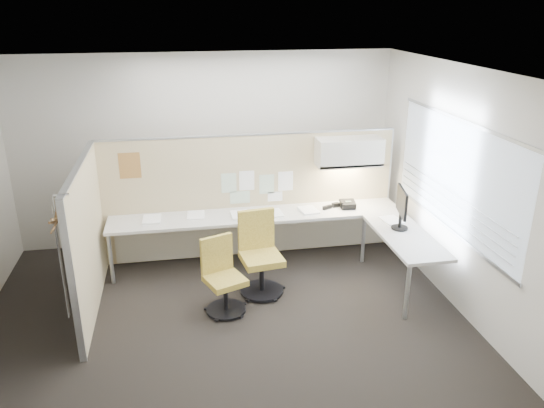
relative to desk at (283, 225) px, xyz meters
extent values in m
cube|color=black|center=(-0.93, -1.13, -0.61)|extent=(5.50, 4.50, 0.01)
cube|color=white|center=(-0.93, -1.13, 2.20)|extent=(5.50, 4.50, 0.01)
cube|color=beige|center=(-0.93, 1.12, 0.80)|extent=(5.50, 0.02, 2.80)
cube|color=beige|center=(-0.93, -3.38, 0.80)|extent=(5.50, 0.02, 2.80)
cube|color=beige|center=(1.82, -1.13, 0.80)|extent=(0.02, 4.50, 2.80)
cube|color=#AAB6C5|center=(1.79, -1.13, 0.95)|extent=(0.01, 2.80, 1.30)
cube|color=beige|center=(-0.38, 0.47, 0.27)|extent=(4.10, 0.06, 1.75)
cube|color=beige|center=(-2.43, -0.63, 0.27)|extent=(0.06, 2.20, 1.75)
cube|color=beige|center=(-0.33, 0.14, 0.11)|extent=(4.00, 0.60, 0.04)
cube|color=beige|center=(1.37, -0.89, 0.11)|extent=(0.60, 1.47, 0.04)
cube|color=beige|center=(-0.33, 0.41, -0.26)|extent=(3.90, 0.02, 0.64)
cylinder|color=#A5A8AA|center=(-2.28, -0.11, -0.26)|extent=(0.05, 0.05, 0.69)
cylinder|color=#A5A8AA|center=(1.12, -1.58, -0.26)|extent=(0.05, 0.05, 0.69)
cylinder|color=#A5A8AA|center=(1.12, -0.11, -0.26)|extent=(0.05, 0.05, 0.69)
cube|color=beige|center=(0.97, 0.26, 0.91)|extent=(0.90, 0.36, 0.38)
cube|color=#FFEABF|center=(0.97, 0.26, 0.70)|extent=(0.60, 0.06, 0.02)
cube|color=#8CBF8C|center=(-0.68, 0.44, 0.50)|extent=(0.21, 0.00, 0.28)
cube|color=white|center=(-0.43, 0.44, 0.52)|extent=(0.21, 0.00, 0.28)
cube|color=#8CBF8C|center=(-0.15, 0.44, 0.45)|extent=(0.21, 0.00, 0.28)
cube|color=white|center=(0.12, 0.44, 0.48)|extent=(0.21, 0.00, 0.28)
cube|color=#8CBF8C|center=(-0.53, 0.44, 0.28)|extent=(0.28, 0.00, 0.18)
cube|color=white|center=(-0.03, 0.44, 0.26)|extent=(0.21, 0.00, 0.14)
cube|color=orange|center=(-1.98, 0.44, 0.82)|extent=(0.28, 0.00, 0.35)
cylinder|color=black|center=(-0.90, -1.06, -0.58)|extent=(0.47, 0.47, 0.03)
cylinder|color=black|center=(-0.90, -1.06, -0.39)|extent=(0.05, 0.05, 0.36)
cube|color=#DCC652|center=(-0.90, -1.06, -0.19)|extent=(0.54, 0.54, 0.07)
cube|color=#DCC652|center=(-0.98, -0.87, 0.07)|extent=(0.39, 0.20, 0.45)
cylinder|color=black|center=(-0.42, -0.71, -0.57)|extent=(0.54, 0.54, 0.03)
cylinder|color=black|center=(-0.42, -0.71, -0.36)|extent=(0.06, 0.06, 0.42)
cube|color=#DCC652|center=(-0.42, -0.71, -0.12)|extent=(0.54, 0.54, 0.08)
cube|color=#DCC652|center=(-0.45, -0.48, 0.18)|extent=(0.46, 0.12, 0.52)
cylinder|color=black|center=(1.37, -0.69, 0.14)|extent=(0.21, 0.21, 0.02)
cylinder|color=black|center=(1.37, -0.69, 0.23)|extent=(0.04, 0.04, 0.19)
cube|color=black|center=(1.37, -0.69, 0.50)|extent=(0.14, 0.50, 0.34)
cube|color=black|center=(1.37, -0.69, 0.50)|extent=(0.10, 0.45, 0.29)
cube|color=black|center=(0.95, 0.14, 0.18)|extent=(0.22, 0.21, 0.12)
cylinder|color=black|center=(0.86, 0.16, 0.21)|extent=(0.05, 0.17, 0.04)
cube|color=black|center=(0.66, 0.15, 0.15)|extent=(0.14, 0.09, 0.05)
cube|color=black|center=(0.80, 0.21, 0.16)|extent=(0.11, 0.08, 0.06)
cube|color=silver|center=(-2.43, -1.63, 1.17)|extent=(0.14, 0.02, 0.02)
cylinder|color=silver|center=(-2.50, -1.63, 1.09)|extent=(0.02, 0.02, 0.14)
cube|color=#AD7F4C|center=(-2.50, -1.63, 0.96)|extent=(0.02, 0.39, 0.12)
cube|color=#AD7F4C|center=(-2.53, -1.60, 0.92)|extent=(0.02, 0.39, 0.12)
cube|color=#93939D|center=(-2.51, -1.68, 0.40)|extent=(0.01, 0.07, 0.97)
cube|color=white|center=(-1.74, 0.17, 0.14)|extent=(0.24, 0.31, 0.03)
cube|color=white|center=(-1.16, 0.23, 0.14)|extent=(0.25, 0.32, 0.02)
cube|color=white|center=(-0.58, 0.09, 0.15)|extent=(0.24, 0.30, 0.04)
cube|color=white|center=(-0.11, 0.12, 0.14)|extent=(0.25, 0.32, 0.02)
cube|color=white|center=(0.38, 0.12, 0.14)|extent=(0.27, 0.33, 0.03)
cube|color=white|center=(1.37, -0.43, 0.14)|extent=(0.27, 0.33, 0.02)
camera|label=1|loc=(-1.35, -6.48, 2.82)|focal=35.00mm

